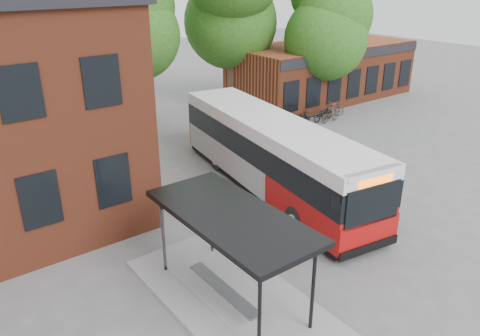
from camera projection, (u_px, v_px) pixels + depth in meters
ground at (314, 236)px, 17.10m from camera, size 100.00×100.00×0.00m
shop_row at (323, 71)px, 34.94m from camera, size 14.00×6.20×4.00m
bus_shelter at (231, 258)px, 13.30m from camera, size 3.60×7.00×2.90m
bike_rail at (304, 121)px, 29.52m from camera, size 5.20×0.10×0.38m
tree_0 at (5, 46)px, 23.32m from camera, size 7.92×7.92×11.00m
tree_1 at (127, 38)px, 28.07m from camera, size 7.92×7.92×10.40m
tree_2 at (231, 27)px, 31.13m from camera, size 7.92×7.92×11.00m
tree_3 at (326, 40)px, 31.32m from camera, size 7.04×7.04×9.28m
city_bus at (272, 155)px, 20.24m from camera, size 4.58×12.76×3.17m
bicycle_0 at (289, 126)px, 27.61m from camera, size 1.91×1.06×0.95m
bicycle_1 at (291, 126)px, 27.57m from camera, size 1.78×1.10×1.04m
bicycle_2 at (298, 117)px, 29.43m from camera, size 1.80×1.04×0.89m
bicycle_3 at (302, 121)px, 28.43m from camera, size 1.79×0.99×1.04m
bicycle_5 at (331, 114)px, 29.75m from camera, size 1.74×0.65×1.02m
bicycle_6 at (323, 113)px, 30.03m from camera, size 1.94×0.82×0.99m
bicycle_7 at (332, 109)px, 30.77m from camera, size 1.86×0.97×1.07m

